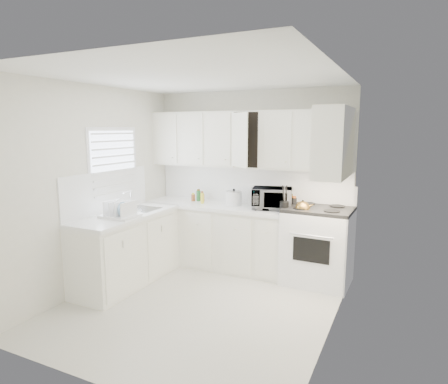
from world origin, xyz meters
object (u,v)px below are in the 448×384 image
Objects in this scene: utensil_crock at (284,199)px; dish_rack at (120,208)px; microwave at (272,196)px; tea_kettle at (303,207)px; rice_cooker at (234,197)px; stove at (318,235)px.

utensil_crock is 2.12m from dish_rack.
microwave is 1.20× the size of dish_rack.
rice_cooker is (-1.07, 0.22, 0.02)m from tea_kettle.
tea_kettle is 0.44× the size of microwave.
tea_kettle is at bearing 5.50° from utensil_crock.
dish_rack is at bearing -158.01° from tea_kettle.
microwave is (-0.66, 0.02, 0.47)m from stove.
rice_cooker is at bearing 162.10° from microwave.
utensil_crock is (-0.42, -0.18, 0.48)m from stove.
stove is 5.57× the size of tea_kettle.
stove reaches higher than dish_rack.
stove is at bearing -16.38° from microwave.
tea_kettle is 0.26m from utensil_crock.
stove is 2.95× the size of dish_rack.
microwave is 2.24× the size of rice_cooker.
microwave is 1.39× the size of utensil_crock.
rice_cooker is (-1.25, 0.06, 0.41)m from stove.
dish_rack is (-0.97, -1.36, 0.00)m from rice_cooker.
tea_kettle is at bearing -25.86° from rice_cooker.
rice_cooker is 0.54× the size of dish_rack.
rice_cooker is at bearing 178.60° from stove.
tea_kettle is 0.52m from microwave.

